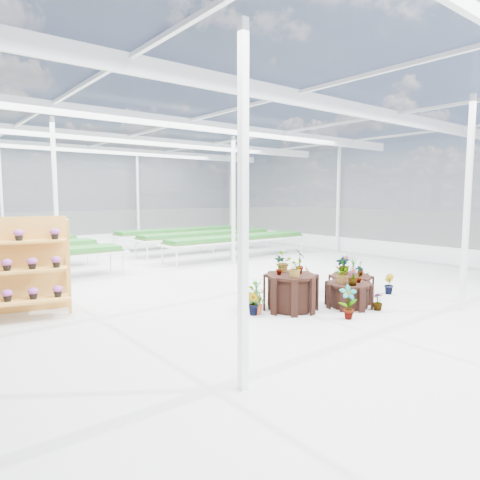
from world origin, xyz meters
TOP-DOWN VIEW (x-y plane):
  - ground_plane at (0.00, 0.00)m, footprint 24.00×24.00m
  - greenhouse_shell at (0.00, 0.00)m, footprint 18.00×24.00m
  - steel_frame at (0.00, 0.00)m, footprint 18.00×24.00m
  - nursery_benches at (0.00, 7.20)m, footprint 16.00×7.00m
  - plinth_tall at (0.15, -1.71)m, footprint 1.27×1.27m
  - plinth_mid at (1.35, -2.31)m, footprint 1.29×1.29m
  - plinth_low at (2.35, -1.61)m, footprint 1.19×1.19m
  - shelf_rack at (-4.47, 1.30)m, footprint 2.08×1.43m
  - nursery_plants at (1.13, -1.48)m, footprint 4.43×2.88m

SIDE VIEW (x-z plane):
  - ground_plane at x=0.00m, z-range 0.00..0.00m
  - plinth_low at x=2.35m, z-range 0.00..0.47m
  - plinth_mid at x=1.35m, z-range 0.00..0.53m
  - plinth_tall at x=0.15m, z-range 0.00..0.77m
  - nursery_benches at x=0.00m, z-range 0.00..0.84m
  - nursery_plants at x=1.13m, z-range -0.15..1.17m
  - shelf_rack at x=-4.47m, z-range 0.00..2.01m
  - greenhouse_shell at x=0.00m, z-range 0.00..4.50m
  - steel_frame at x=0.00m, z-range 0.00..4.50m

